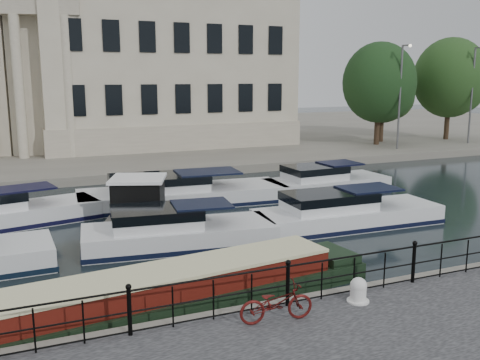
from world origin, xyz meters
name	(u,v)px	position (x,y,z in m)	size (l,w,h in m)	color
ground_plane	(251,293)	(0.00, 0.00, 0.00)	(160.00, 160.00, 0.00)	black
far_bank	(83,140)	(0.00, 39.00, 0.28)	(120.00, 42.00, 0.55)	#6B665B
railing	(288,281)	(0.00, -2.25, 1.20)	(24.14, 0.14, 1.22)	black
civic_building	(73,67)	(-1.00, 34.71, 7.04)	(53.55, 31.84, 16.85)	#ADA38C
lamp_posts	(438,94)	(26.00, 20.70, 4.80)	(8.24, 1.55, 8.07)	#59595B
bicycle	(276,303)	(-0.67, -2.93, 1.03)	(0.63, 1.81, 0.95)	#4B0F0D
mooring_bollard	(358,290)	(1.79, -2.75, 0.86)	(0.58, 0.58, 0.65)	silver
narrowboat	(140,305)	(-3.35, -0.33, 0.37)	(14.22, 3.55, 1.52)	black
harbour_hut	(139,204)	(-1.43, 8.39, 0.95)	(3.70, 3.41, 2.19)	#6B665B
cabin_cruisers	(167,216)	(-0.28, 8.23, 0.37)	(27.46, 10.01, 1.99)	silver
trees	(413,84)	(26.18, 23.93, 5.52)	(14.50, 7.29, 9.12)	black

